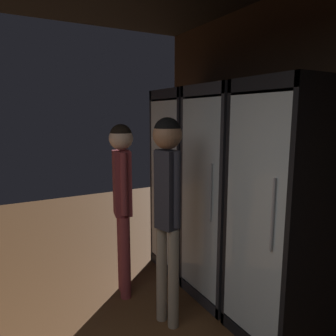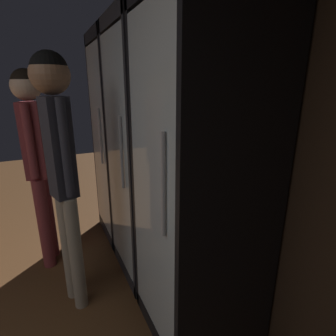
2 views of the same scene
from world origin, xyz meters
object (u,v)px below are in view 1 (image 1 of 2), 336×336
at_px(cooler_left, 230,196).
at_px(cooler_center, 288,216).
at_px(shopper_near, 122,190).
at_px(shopper_far, 167,191).
at_px(cooler_far_left, 191,182).

distance_m(cooler_left, cooler_center, 0.68).
height_order(cooler_left, shopper_near, cooler_left).
bearing_deg(cooler_center, cooler_left, 179.81).
xyz_separation_m(cooler_center, shopper_near, (-1.16, -0.91, 0.06)).
bearing_deg(cooler_left, shopper_far, -80.24).
bearing_deg(cooler_center, cooler_far_left, 179.95).
relative_size(cooler_center, shopper_far, 1.16).
bearing_deg(cooler_left, cooler_far_left, -179.91).
height_order(shopper_near, shopper_far, shopper_far).
height_order(cooler_far_left, cooler_left, same).
xyz_separation_m(cooler_left, cooler_center, (0.68, -0.00, -0.00)).
bearing_deg(cooler_left, shopper_near, -117.55).
relative_size(cooler_far_left, shopper_far, 1.16).
bearing_deg(shopper_near, cooler_left, 62.45).
bearing_deg(shopper_near, cooler_center, 38.24).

